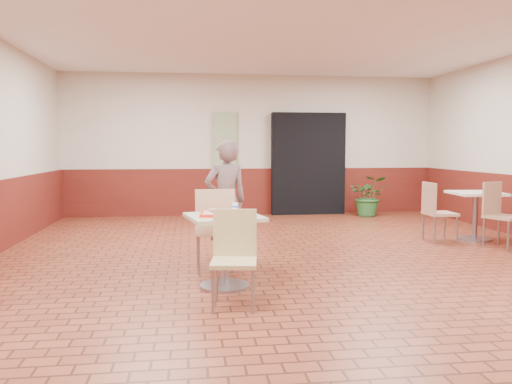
{
  "coord_description": "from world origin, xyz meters",
  "views": [
    {
      "loc": [
        -1.35,
        -5.71,
        1.46
      ],
      "look_at": [
        -0.6,
        -0.1,
        0.95
      ],
      "focal_mm": 35.0,
      "sensor_mm": 36.0,
      "label": 1
    }
  ],
  "objects": [
    {
      "name": "second_table",
      "position": [
        3.1,
        1.55,
        0.51
      ],
      "size": [
        0.72,
        0.72,
        0.76
      ],
      "rotation": [
        0.0,
        0.0,
        -0.06
      ],
      "color": "beige",
      "rests_on": "ground"
    },
    {
      "name": "chair_second_front",
      "position": [
        3.14,
        1.0,
        0.53
      ],
      "size": [
        0.58,
        0.58,
        0.95
      ],
      "rotation": [
        0.0,
        0.0,
        0.43
      ],
      "color": "tan",
      "rests_on": "ground"
    },
    {
      "name": "potted_plant",
      "position": [
        2.4,
        4.38,
        0.43
      ],
      "size": [
        0.95,
        0.89,
        0.86
      ],
      "primitive_type": "imported",
      "rotation": [
        0.0,
        0.0,
        -0.33
      ],
      "color": "#286429",
      "rests_on": "ground"
    },
    {
      "name": "chair_main_back",
      "position": [
        -1.07,
        0.08,
        0.55
      ],
      "size": [
        0.45,
        0.45,
        0.98
      ],
      "rotation": [
        0.0,
        0.0,
        3.15
      ],
      "color": "#D7AA81",
      "rests_on": "ground"
    },
    {
      "name": "promo_poster",
      "position": [
        -0.6,
        4.94,
        1.6
      ],
      "size": [
        0.5,
        0.03,
        1.2
      ],
      "primitive_type": "cube",
      "color": "gray",
      "rests_on": "wainscot_band"
    },
    {
      "name": "wainscot_band",
      "position": [
        0.0,
        0.0,
        0.5
      ],
      "size": [
        8.0,
        10.0,
        1.0
      ],
      "color": "#531710",
      "rests_on": "ground"
    },
    {
      "name": "main_table",
      "position": [
        -1.0,
        -0.6,
        0.51
      ],
      "size": [
        0.72,
        0.72,
        0.76
      ],
      "rotation": [
        0.0,
        0.0,
        0.21
      ],
      "color": "beige",
      "rests_on": "ground"
    },
    {
      "name": "long_john_donut",
      "position": [
        -0.96,
        -0.67,
        0.81
      ],
      "size": [
        0.15,
        0.09,
        0.04
      ],
      "rotation": [
        0.0,
        0.0,
        -0.21
      ],
      "color": "gold",
      "rests_on": "serving_tray"
    },
    {
      "name": "chair_main_front",
      "position": [
        -0.95,
        -1.21,
        0.49
      ],
      "size": [
        0.46,
        0.46,
        0.88
      ],
      "rotation": [
        0.0,
        0.0,
        -0.15
      ],
      "color": "tan",
      "rests_on": "ground"
    },
    {
      "name": "ring_donut",
      "position": [
        -1.11,
        -0.51,
        0.8
      ],
      "size": [
        0.11,
        0.11,
        0.03
      ],
      "primitive_type": "torus",
      "rotation": [
        0.0,
        0.0,
        -0.19
      ],
      "color": "#BD8445",
      "rests_on": "serving_tray"
    },
    {
      "name": "customer",
      "position": [
        -0.9,
        0.62,
        0.78
      ],
      "size": [
        0.65,
        0.52,
        1.55
      ],
      "primitive_type": "imported",
      "rotation": [
        0.0,
        0.0,
        3.43
      ],
      "color": "#715A57",
      "rests_on": "ground"
    },
    {
      "name": "chair_second_left",
      "position": [
        2.4,
        1.49,
        0.51
      ],
      "size": [
        0.43,
        0.43,
        0.92
      ],
      "rotation": [
        0.0,
        0.0,
        1.58
      ],
      "color": "tan",
      "rests_on": "ground"
    },
    {
      "name": "paper_cup",
      "position": [
        -0.88,
        -0.49,
        0.83
      ],
      "size": [
        0.07,
        0.07,
        0.08
      ],
      "rotation": [
        0.0,
        0.0,
        0.41
      ],
      "color": "white",
      "rests_on": "serving_tray"
    },
    {
      "name": "corridor_doorway",
      "position": [
        1.2,
        4.88,
        1.1
      ],
      "size": [
        1.6,
        0.22,
        2.2
      ],
      "primitive_type": "cube",
      "color": "black",
      "rests_on": "ground"
    },
    {
      "name": "serving_tray",
      "position": [
        -1.0,
        -0.6,
        0.77
      ],
      "size": [
        0.48,
        0.37,
        0.03
      ],
      "rotation": [
        0.0,
        0.0,
        -0.1
      ],
      "color": "red",
      "rests_on": "main_table"
    },
    {
      "name": "room_shell",
      "position": [
        0.0,
        0.0,
        1.5
      ],
      "size": [
        8.01,
        10.01,
        3.01
      ],
      "color": "brown",
      "rests_on": "ground"
    }
  ]
}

